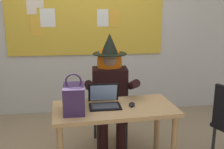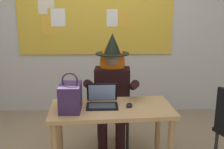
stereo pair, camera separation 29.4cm
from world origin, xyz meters
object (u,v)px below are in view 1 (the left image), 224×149
object	(u,v)px
laptop	(104,101)
handbag	(74,98)
person_costumed	(110,85)
computer_mouse	(132,104)
desk_main	(114,117)
chair_at_desk	(109,103)

from	to	relation	value
laptop	handbag	distance (m)	0.34
person_costumed	computer_mouse	size ratio (longest dim) A/B	13.38
desk_main	laptop	xyz separation A→B (m)	(-0.10, 0.06, 0.16)
handbag	person_costumed	bearing A→B (deg)	55.76
desk_main	chair_at_desk	xyz separation A→B (m)	(0.02, 0.66, -0.09)
person_costumed	computer_mouse	world-z (taller)	person_costumed
desk_main	handbag	bearing A→B (deg)	-169.73
person_costumed	laptop	size ratio (longest dim) A/B	4.33
laptop	person_costumed	bearing A→B (deg)	75.65
desk_main	laptop	distance (m)	0.19
desk_main	computer_mouse	distance (m)	0.22
chair_at_desk	person_costumed	distance (m)	0.30
desk_main	chair_at_desk	world-z (taller)	chair_at_desk
computer_mouse	person_costumed	bearing A→B (deg)	123.61
handbag	computer_mouse	bearing A→B (deg)	7.85
desk_main	handbag	size ratio (longest dim) A/B	3.36
chair_at_desk	laptop	size ratio (longest dim) A/B	2.82
person_costumed	laptop	xyz separation A→B (m)	(-0.11, -0.48, -0.03)
person_costumed	computer_mouse	xyz separation A→B (m)	(0.16, -0.53, -0.06)
person_costumed	computer_mouse	distance (m)	0.56
desk_main	chair_at_desk	distance (m)	0.67
desk_main	handbag	world-z (taller)	handbag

